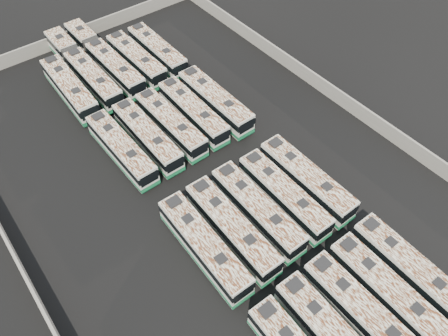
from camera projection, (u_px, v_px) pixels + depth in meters
ground at (209, 177)px, 52.60m from camera, size 140.00×140.00×0.00m
perimeter_wall at (208, 171)px, 51.76m from camera, size 45.20×73.20×2.20m
bus_front_center at (363, 315)px, 39.77m from camera, size 2.81×12.98×3.66m
bus_front_right at (388, 293)px, 41.15m from camera, size 2.83×12.85×3.62m
bus_front_far_right at (409, 270)px, 42.73m from camera, size 2.82×12.71×3.57m
bus_midfront_far_left at (204, 246)px, 44.34m from camera, size 3.02×13.13×3.69m
bus_midfront_left at (232, 229)px, 45.70m from camera, size 2.99×13.18×3.70m
bus_midfront_center at (257, 210)px, 47.24m from camera, size 2.84×12.97×3.65m
bus_midfront_right at (284, 195)px, 48.57m from camera, size 2.82×12.75×3.59m
bus_midfront_far_right at (306, 180)px, 49.97m from camera, size 2.79×13.01×3.67m
bus_midback_far_left at (122, 149)px, 53.11m from camera, size 2.87×12.72×3.57m
bus_midback_left at (147, 136)px, 54.49m from camera, size 2.71×12.71×3.58m
bus_midback_center at (171, 124)px, 55.93m from camera, size 2.87×12.67×3.56m
bus_midback_right at (193, 112)px, 57.40m from camera, size 2.81×12.70×3.57m
bus_midback_far_right at (215, 101)px, 58.66m from camera, size 2.90×13.21×3.72m
bus_back_far_left at (70, 89)px, 60.34m from camera, size 3.10×13.27×3.73m
bus_back_left at (83, 68)px, 63.54m from camera, size 2.72×19.82×3.60m
bus_back_center at (104, 58)px, 65.10m from camera, size 3.06×19.81×3.59m
bus_back_right at (137, 60)px, 64.79m from camera, size 2.98×12.71×3.56m
bus_back_far_right at (157, 51)px, 66.25m from camera, size 2.68×12.60×3.55m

